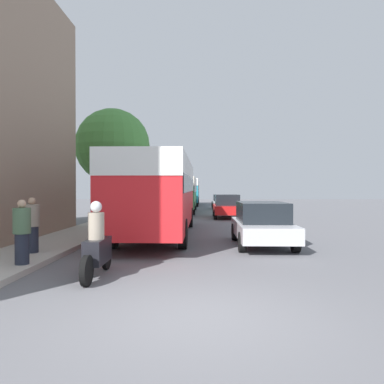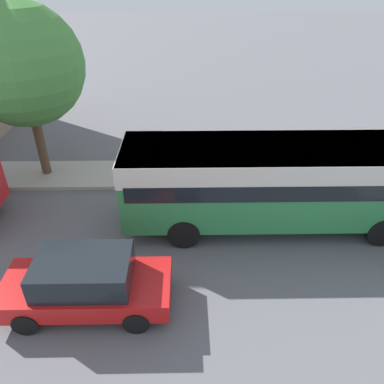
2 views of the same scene
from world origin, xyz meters
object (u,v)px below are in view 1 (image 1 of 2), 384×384
(bus_following, at_px, (180,190))
(bus_third_in_line, at_px, (187,188))
(car_far_curb, at_px, (227,206))
(pedestrian_walking_away, at_px, (22,232))
(bus_lead, at_px, (159,187))
(car_distant, at_px, (262,223))
(pedestrian_near_curb, at_px, (32,225))
(car_crossing, at_px, (221,201))
(motorcycle_behind_lead, at_px, (97,247))

(bus_following, xyz_separation_m, bus_third_in_line, (0.14, 11.93, 0.10))
(car_far_curb, bearing_deg, pedestrian_walking_away, -110.68)
(bus_following, relative_size, bus_third_in_line, 0.96)
(bus_lead, relative_size, bus_third_in_line, 1.07)
(car_distant, height_order, pedestrian_walking_away, pedestrian_walking_away)
(pedestrian_near_curb, bearing_deg, car_crossing, 75.20)
(car_crossing, bearing_deg, bus_following, 56.38)
(bus_third_in_line, distance_m, car_crossing, 7.40)
(bus_following, xyz_separation_m, pedestrian_near_curb, (-3.04, -19.92, -0.90))
(car_distant, xyz_separation_m, pedestrian_walking_away, (-6.50, -4.07, 0.16))
(motorcycle_behind_lead, relative_size, pedestrian_near_curb, 1.40)
(bus_following, height_order, pedestrian_near_curb, bus_following)
(bus_following, distance_m, motorcycle_behind_lead, 22.25)
(motorcycle_behind_lead, bearing_deg, pedestrian_walking_away, 162.06)
(bus_lead, bearing_deg, bus_third_in_line, 89.85)
(car_crossing, relative_size, car_far_curb, 1.05)
(bus_lead, distance_m, pedestrian_near_curb, 6.06)
(bus_third_in_line, height_order, pedestrian_near_curb, bus_third_in_line)
(bus_following, relative_size, car_distant, 2.29)
(car_crossing, xyz_separation_m, pedestrian_walking_away, (-6.22, -27.10, 0.23))
(bus_lead, distance_m, car_far_curb, 10.02)
(car_crossing, distance_m, pedestrian_near_curb, 26.34)
(bus_lead, bearing_deg, car_distant, -34.21)
(bus_third_in_line, bearing_deg, motorcycle_behind_lead, -91.06)
(car_far_curb, bearing_deg, bus_lead, -110.30)
(bus_third_in_line, relative_size, motorcycle_behind_lead, 4.63)
(bus_following, bearing_deg, car_distant, -77.22)
(bus_third_in_line, distance_m, pedestrian_walking_away, 33.61)
(pedestrian_near_curb, bearing_deg, pedestrian_walking_away, -72.84)
(car_distant, distance_m, pedestrian_walking_away, 7.67)
(car_crossing, bearing_deg, bus_lead, 79.94)
(car_crossing, relative_size, car_distant, 1.01)
(pedestrian_near_curb, bearing_deg, car_far_curb, 65.52)
(car_crossing, height_order, pedestrian_walking_away, pedestrian_walking_away)
(bus_third_in_line, bearing_deg, pedestrian_near_curb, -95.71)
(bus_lead, distance_m, car_distant, 4.88)
(car_distant, relative_size, pedestrian_walking_away, 2.75)
(motorcycle_behind_lead, xyz_separation_m, pedestrian_near_curb, (-2.55, 2.30, 0.27))
(bus_lead, height_order, pedestrian_near_curb, bus_lead)
(pedestrian_walking_away, bearing_deg, bus_lead, 68.81)
(car_crossing, bearing_deg, car_distant, 90.69)
(car_crossing, xyz_separation_m, car_distant, (0.28, -23.03, 0.07))
(bus_third_in_line, xyz_separation_m, pedestrian_near_curb, (-3.18, -31.85, -1.00))
(pedestrian_walking_away, bearing_deg, bus_following, 83.29)
(pedestrian_walking_away, bearing_deg, car_crossing, 77.07)
(bus_third_in_line, xyz_separation_m, car_crossing, (3.55, -6.38, -1.23))
(bus_following, xyz_separation_m, motorcycle_behind_lead, (-0.49, -22.22, -1.17))
(bus_third_in_line, bearing_deg, bus_lead, -90.15)
(bus_third_in_line, height_order, car_distant, bus_third_in_line)
(car_far_curb, distance_m, car_distant, 11.98)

